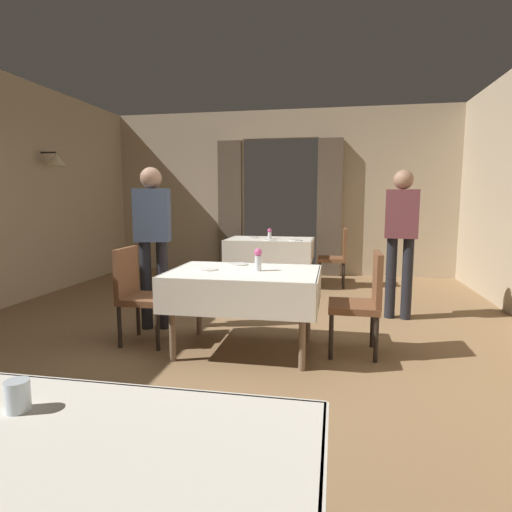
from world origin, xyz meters
The scene contains 18 objects.
ground centered at (0.00, 0.00, 0.00)m, with size 10.08×10.08×0.00m, color olive.
wall_back centered at (0.00, 4.18, 1.51)m, with size 6.40×0.27×3.00m.
dining_table_near centered at (0.36, -2.83, 0.66)m, with size 1.32×0.89×0.75m.
dining_table_mid centered at (0.23, -0.02, 0.65)m, with size 1.35×0.96×0.75m.
dining_table_far centered at (-0.01, 3.08, 0.64)m, with size 1.40×0.90×0.75m.
chair_mid_right centered at (1.29, 0.10, 0.52)m, with size 0.44×0.44×0.93m.
chair_mid_left centered at (-0.83, 0.02, 0.52)m, with size 0.44×0.44×0.93m.
chair_far_right centered at (1.07, 3.10, 0.52)m, with size 0.44×0.44×0.93m.
glass_near_b centered at (0.09, -2.62, 0.80)m, with size 0.07×0.07×0.10m, color silver.
flower_vase_mid centered at (0.35, 0.00, 0.86)m, with size 0.07×0.07×0.20m.
plate_mid_b centered at (-0.11, -0.03, 0.76)m, with size 0.20×0.20×0.01m, color white.
plate_mid_c centered at (0.10, 0.31, 0.76)m, with size 0.20×0.20×0.01m, color white.
flower_vase_far centered at (-0.03, 3.14, 0.84)m, with size 0.07×0.07×0.17m.
plate_far_b centered at (0.43, 2.85, 0.76)m, with size 0.21×0.21×0.01m, color white.
plate_far_c centered at (-0.33, 3.25, 0.76)m, with size 0.20×0.20×0.01m, color white.
plate_far_d centered at (0.02, 2.86, 0.76)m, with size 0.22×0.22×0.01m, color white.
person_waiter_by_doorway centered at (-0.86, 0.47, 1.02)m, with size 0.40×0.29×1.72m.
person_diner_standing_aside centered at (1.77, 1.35, 1.02)m, with size 0.39×0.27×1.72m.
Camera 1 is at (1.03, -3.68, 1.39)m, focal length 29.47 mm.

